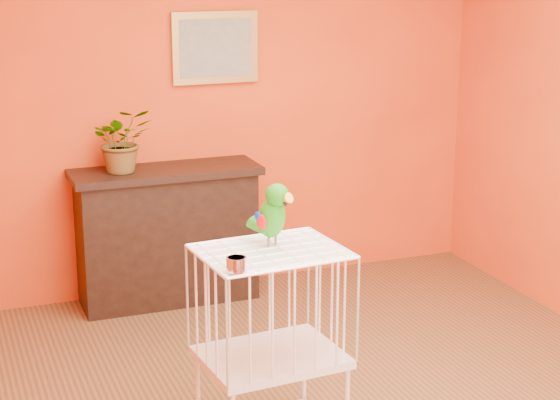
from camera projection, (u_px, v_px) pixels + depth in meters
name	position (u px, v px, depth m)	size (l,w,h in m)	color
room_shell	(350.00, 126.00, 4.57)	(4.50, 4.50, 4.50)	#ED4C16
console_cabinet	(167.00, 235.00, 6.53)	(1.30, 0.47, 0.96)	black
potted_plant	(123.00, 148.00, 6.24)	(0.39, 0.44, 0.34)	#26722D
framed_picture	(215.00, 48.00, 6.52)	(0.62, 0.04, 0.50)	#B18D3F
birdcage	(271.00, 347.00, 4.57)	(0.71, 0.57, 1.04)	white
feed_cup	(236.00, 264.00, 4.14)	(0.09, 0.09, 0.06)	silver
parrot	(272.00, 213.00, 4.48)	(0.19, 0.28, 0.32)	#59544C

